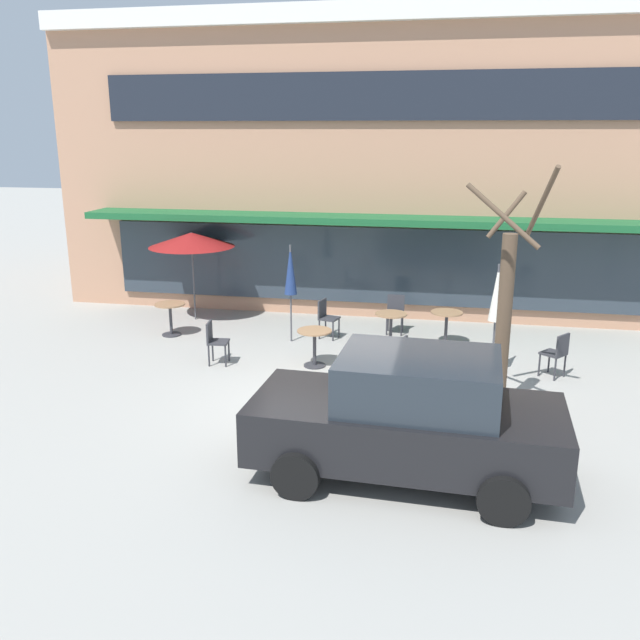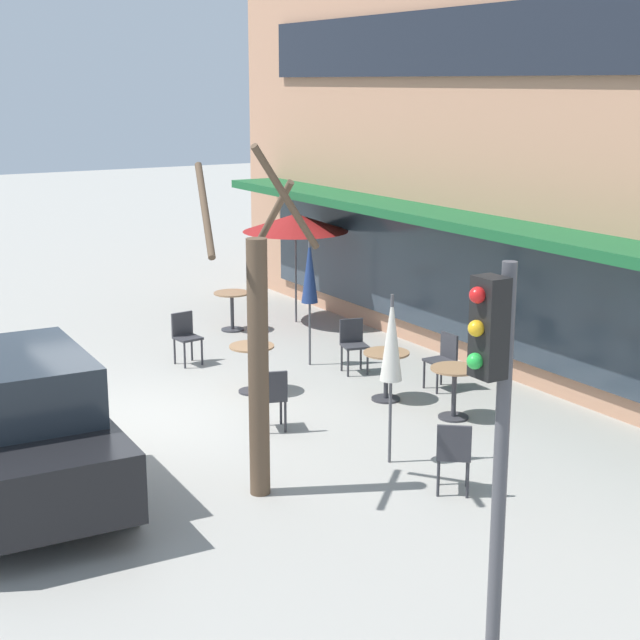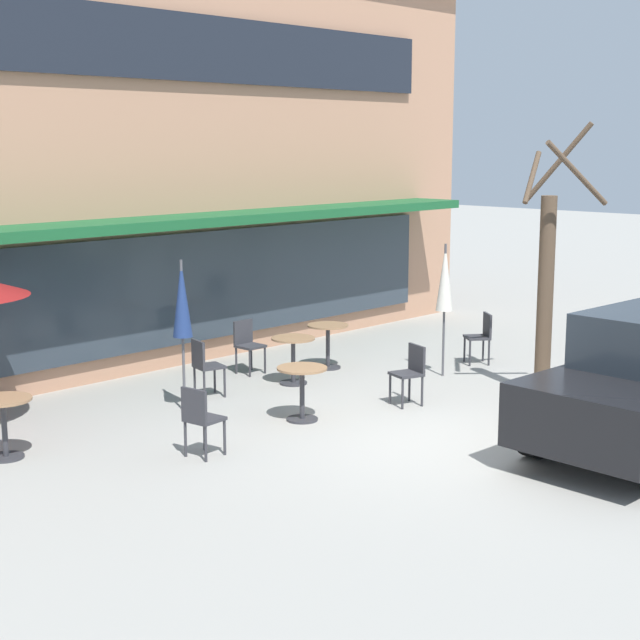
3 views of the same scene
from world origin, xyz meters
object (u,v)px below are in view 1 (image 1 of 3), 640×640
object	(u,v)px
patio_umbrella_green_folded	(192,240)
street_tree	(505,313)
cafe_table_by_tree	(170,314)
cafe_table_mid_patio	(391,324)
cafe_table_streetside	(315,342)
cafe_chair_4	(397,355)
patio_umbrella_corner_open	(497,294)
cafe_chair_2	(395,311)
cafe_table_near_wall	(446,322)
cafe_chair_3	(215,339)
parked_sedan	(409,417)
cafe_chair_0	(557,352)
patio_umbrella_cream_folded	(290,271)
cafe_chair_1	(326,316)

from	to	relation	value
patio_umbrella_green_folded	street_tree	size ratio (longest dim) A/B	0.53
cafe_table_by_tree	cafe_table_mid_patio	size ratio (longest dim) A/B	1.00
cafe_table_streetside	cafe_chair_4	world-z (taller)	cafe_chair_4
patio_umbrella_corner_open	cafe_chair_2	world-z (taller)	patio_umbrella_corner_open
cafe_table_near_wall	cafe_chair_3	xyz separation A→B (m)	(-4.60, -2.18, 0.01)
cafe_table_mid_patio	cafe_chair_4	bearing A→B (deg)	-81.66
cafe_table_near_wall	cafe_table_by_tree	world-z (taller)	same
parked_sedan	cafe_chair_0	bearing A→B (deg)	60.06
cafe_chair_2	cafe_table_near_wall	bearing A→B (deg)	-31.74
cafe_table_near_wall	patio_umbrella_green_folded	size ratio (longest dim) A/B	0.35
cafe_table_mid_patio	parked_sedan	world-z (taller)	parked_sedan
cafe_table_near_wall	cafe_chair_0	size ratio (longest dim) A/B	0.85
patio_umbrella_cream_folded	street_tree	bearing A→B (deg)	-36.64
cafe_table_near_wall	cafe_chair_1	bearing A→B (deg)	179.60
cafe_table_mid_patio	cafe_chair_0	xyz separation A→B (m)	(3.30, -1.33, 0.01)
cafe_table_mid_patio	cafe_chair_0	bearing A→B (deg)	-21.97
street_tree	cafe_chair_3	bearing A→B (deg)	165.25
cafe_table_near_wall	cafe_chair_1	distance (m)	2.70
cafe_table_by_tree	street_tree	distance (m)	7.97
cafe_chair_4	parked_sedan	xyz separation A→B (m)	(0.44, -3.61, 0.35)
parked_sedan	cafe_table_streetside	bearing A→B (deg)	117.22
cafe_chair_1	cafe_chair_3	distance (m)	2.91
cafe_table_near_wall	cafe_chair_1	world-z (taller)	cafe_chair_1
cafe_table_streetside	cafe_table_by_tree	world-z (taller)	same
cafe_table_by_tree	cafe_chair_1	xyz separation A→B (m)	(3.58, 0.50, 0.01)
patio_umbrella_green_folded	cafe_chair_2	bearing A→B (deg)	-2.15
patio_umbrella_cream_folded	cafe_chair_3	distance (m)	2.40
cafe_table_by_tree	cafe_table_mid_patio	xyz separation A→B (m)	(5.09, 0.12, 0.00)
cafe_chair_0	cafe_table_mid_patio	bearing A→B (deg)	158.03
patio_umbrella_green_folded	cafe_chair_1	size ratio (longest dim) A/B	2.47
cafe_chair_2	cafe_chair_3	bearing A→B (deg)	-139.47
cafe_table_mid_patio	patio_umbrella_corner_open	size ratio (longest dim) A/B	0.35
cafe_chair_3	cafe_chair_0	bearing A→B (deg)	4.17
cafe_chair_0	patio_umbrella_corner_open	bearing A→B (deg)	-176.64
patio_umbrella_green_folded	patio_umbrella_cream_folded	size ratio (longest dim) A/B	1.00
cafe_table_streetside	cafe_chair_1	bearing A→B (deg)	93.59
patio_umbrella_green_folded	patio_umbrella_corner_open	world-z (taller)	same
cafe_table_near_wall	cafe_chair_0	world-z (taller)	cafe_chair_0
patio_umbrella_corner_open	cafe_table_near_wall	bearing A→B (deg)	117.37
cafe_chair_0	cafe_chair_3	bearing A→B (deg)	-175.83
patio_umbrella_cream_folded	parked_sedan	world-z (taller)	patio_umbrella_cream_folded
cafe_table_streetside	patio_umbrella_cream_folded	size ratio (longest dim) A/B	0.35
cafe_table_mid_patio	cafe_chair_1	size ratio (longest dim) A/B	0.85
parked_sedan	street_tree	size ratio (longest dim) A/B	1.04
cafe_table_streetside	parked_sedan	world-z (taller)	parked_sedan
cafe_table_by_tree	cafe_chair_2	distance (m)	5.23
cafe_table_streetside	cafe_chair_0	distance (m)	4.70
cafe_table_streetside	street_tree	world-z (taller)	street_tree
patio_umbrella_cream_folded	cafe_chair_0	distance (m)	5.80
patio_umbrella_cream_folded	cafe_chair_2	world-z (taller)	patio_umbrella_cream_folded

